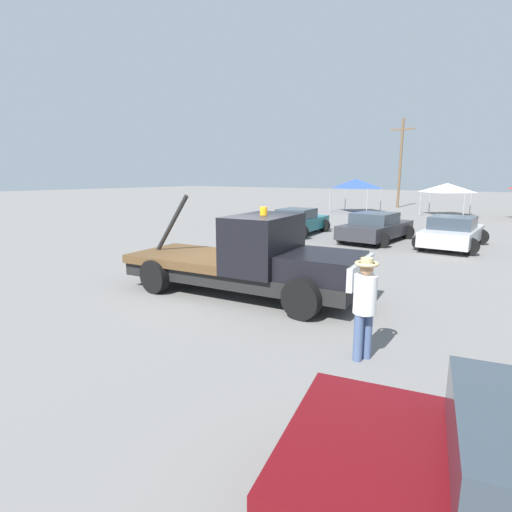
% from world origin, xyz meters
% --- Properties ---
extents(ground_plane, '(160.00, 160.00, 0.00)m').
position_xyz_m(ground_plane, '(0.00, 0.00, 0.00)').
color(ground_plane, slate).
extents(tow_truck, '(6.42, 2.88, 2.51)m').
position_xyz_m(tow_truck, '(0.37, 0.05, 0.90)').
color(tow_truck, black).
rests_on(tow_truck, ground).
extents(person_near_truck, '(0.38, 0.38, 1.73)m').
position_xyz_m(person_near_truck, '(3.99, -1.81, 1.02)').
color(person_near_truck, '#475B84').
rests_on(person_near_truck, ground).
extents(parked_car_teal, '(2.72, 4.63, 1.34)m').
position_xyz_m(parked_car_teal, '(-4.20, 10.23, 0.65)').
color(parked_car_teal, '#196670').
rests_on(parked_car_teal, ground).
extents(parked_car_charcoal, '(2.69, 4.69, 1.34)m').
position_xyz_m(parked_car_charcoal, '(-0.11, 10.37, 0.65)').
color(parked_car_charcoal, '#2D2D33').
rests_on(parked_car_charcoal, ground).
extents(parked_car_silver, '(2.47, 4.47, 1.34)m').
position_xyz_m(parked_car_silver, '(3.13, 10.57, 0.65)').
color(parked_car_silver, '#B7B7BC').
rests_on(parked_car_silver, ground).
extents(canopy_tent_blue, '(3.28, 3.28, 2.75)m').
position_xyz_m(canopy_tent_blue, '(-6.80, 24.41, 2.36)').
color(canopy_tent_blue, '#9E9EA3').
rests_on(canopy_tent_blue, ground).
extents(canopy_tent_white, '(3.08, 3.08, 2.45)m').
position_xyz_m(canopy_tent_white, '(-0.06, 25.74, 2.10)').
color(canopy_tent_white, '#9E9EA3').
rests_on(canopy_tent_white, ground).
extents(traffic_cone, '(0.40, 0.40, 0.55)m').
position_xyz_m(traffic_cone, '(-2.94, 3.91, 0.25)').
color(traffic_cone, black).
rests_on(traffic_cone, ground).
extents(utility_pole, '(2.20, 0.24, 8.24)m').
position_xyz_m(utility_pole, '(-5.40, 31.52, 4.38)').
color(utility_pole, brown).
rests_on(utility_pole, ground).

